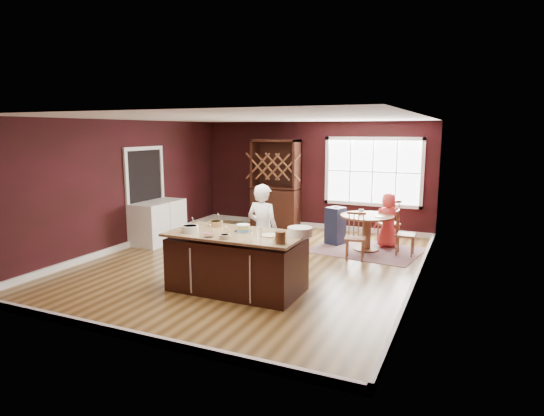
# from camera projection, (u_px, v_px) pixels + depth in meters

# --- Properties ---
(room_shell) EXTENTS (7.00, 7.00, 7.00)m
(room_shell) POSITION_uv_depth(u_px,v_px,m) (252.00, 192.00, 8.39)
(room_shell) COLOR olive
(room_shell) RESTS_ON ground
(window) EXTENTS (2.36, 0.10, 1.66)m
(window) POSITION_uv_depth(u_px,v_px,m) (373.00, 172.00, 10.88)
(window) COLOR white
(window) RESTS_ON room_shell
(doorway) EXTENTS (0.08, 1.26, 2.13)m
(doorway) POSITION_uv_depth(u_px,v_px,m) (146.00, 196.00, 10.18)
(doorway) COLOR white
(doorway) RESTS_ON room_shell
(kitchen_island) EXTENTS (2.11, 1.10, 0.92)m
(kitchen_island) POSITION_uv_depth(u_px,v_px,m) (237.00, 263.00, 7.09)
(kitchen_island) COLOR black
(kitchen_island) RESTS_ON ground
(dining_table) EXTENTS (1.10, 1.10, 0.75)m
(dining_table) POSITION_uv_depth(u_px,v_px,m) (367.00, 225.00, 9.43)
(dining_table) COLOR brown
(dining_table) RESTS_ON ground
(baker) EXTENTS (0.62, 0.45, 1.60)m
(baker) POSITION_uv_depth(u_px,v_px,m) (263.00, 231.00, 7.71)
(baker) COLOR white
(baker) RESTS_ON ground
(layer_cake) EXTENTS (0.29, 0.29, 0.12)m
(layer_cake) POSITION_uv_depth(u_px,v_px,m) (243.00, 228.00, 7.07)
(layer_cake) COLOR white
(layer_cake) RESTS_ON kitchen_island
(bowl_blue) EXTENTS (0.27, 0.27, 0.10)m
(bowl_blue) POSITION_uv_depth(u_px,v_px,m) (190.00, 229.00, 7.05)
(bowl_blue) COLOR silver
(bowl_blue) RESTS_ON kitchen_island
(bowl_yellow) EXTENTS (0.23, 0.23, 0.09)m
(bowl_yellow) POSITION_uv_depth(u_px,v_px,m) (216.00, 224.00, 7.49)
(bowl_yellow) COLOR olive
(bowl_yellow) RESTS_ON kitchen_island
(bowl_pink) EXTENTS (0.16, 0.16, 0.06)m
(bowl_pink) POSITION_uv_depth(u_px,v_px,m) (209.00, 235.00, 6.73)
(bowl_pink) COLOR silver
(bowl_pink) RESTS_ON kitchen_island
(bowl_olive) EXTENTS (0.17, 0.17, 0.06)m
(bowl_olive) POSITION_uv_depth(u_px,v_px,m) (225.00, 237.00, 6.62)
(bowl_olive) COLOR beige
(bowl_olive) RESTS_ON kitchen_island
(drinking_glass) EXTENTS (0.08, 0.08, 0.15)m
(drinking_glass) POSITION_uv_depth(u_px,v_px,m) (260.00, 232.00, 6.72)
(drinking_glass) COLOR silver
(drinking_glass) RESTS_ON kitchen_island
(dinner_plate) EXTENTS (0.27, 0.27, 0.02)m
(dinner_plate) POSITION_uv_depth(u_px,v_px,m) (270.00, 235.00, 6.80)
(dinner_plate) COLOR #FFF4CD
(dinner_plate) RESTS_ON kitchen_island
(white_tub) EXTENTS (0.37, 0.37, 0.13)m
(white_tub) POSITION_uv_depth(u_px,v_px,m) (300.00, 231.00, 6.81)
(white_tub) COLOR white
(white_tub) RESTS_ON kitchen_island
(stoneware_crock) EXTENTS (0.15, 0.15, 0.18)m
(stoneware_crock) POSITION_uv_depth(u_px,v_px,m) (280.00, 238.00, 6.33)
(stoneware_crock) COLOR brown
(stoneware_crock) RESTS_ON kitchen_island
(toy_figurine) EXTENTS (0.05, 0.05, 0.08)m
(toy_figurine) POSITION_uv_depth(u_px,v_px,m) (276.00, 238.00, 6.50)
(toy_figurine) COLOR orange
(toy_figurine) RESTS_ON kitchen_island
(rug) EXTENTS (2.33, 1.92, 0.01)m
(rug) POSITION_uv_depth(u_px,v_px,m) (366.00, 250.00, 9.52)
(rug) COLOR brown
(rug) RESTS_ON ground
(chair_east) EXTENTS (0.37, 0.39, 0.92)m
(chair_east) POSITION_uv_depth(u_px,v_px,m) (406.00, 233.00, 9.08)
(chair_east) COLOR olive
(chair_east) RESTS_ON ground
(chair_south) EXTENTS (0.44, 0.43, 0.92)m
(chair_south) POSITION_uv_depth(u_px,v_px,m) (355.00, 236.00, 8.77)
(chair_south) COLOR brown
(chair_south) RESTS_ON ground
(chair_north) EXTENTS (0.57, 0.57, 1.00)m
(chair_north) POSITION_uv_depth(u_px,v_px,m) (388.00, 221.00, 10.00)
(chair_north) COLOR #926028
(chair_north) RESTS_ON ground
(seated_woman) EXTENTS (0.68, 0.58, 1.18)m
(seated_woman) POSITION_uv_depth(u_px,v_px,m) (388.00, 220.00, 9.69)
(seated_woman) COLOR #E2403F
(seated_woman) RESTS_ON ground
(high_chair) EXTENTS (0.44, 0.44, 0.86)m
(high_chair) POSITION_uv_depth(u_px,v_px,m) (335.00, 225.00, 9.98)
(high_chair) COLOR black
(high_chair) RESTS_ON ground
(toddler) EXTENTS (0.18, 0.14, 0.26)m
(toddler) POSITION_uv_depth(u_px,v_px,m) (337.00, 207.00, 10.00)
(toddler) COLOR #8CA5BF
(toddler) RESTS_ON high_chair
(table_plate) EXTENTS (0.21, 0.21, 0.02)m
(table_plate) POSITION_uv_depth(u_px,v_px,m) (380.00, 217.00, 9.20)
(table_plate) COLOR beige
(table_plate) RESTS_ON dining_table
(table_cup) EXTENTS (0.13, 0.13, 0.10)m
(table_cup) POSITION_uv_depth(u_px,v_px,m) (361.00, 211.00, 9.55)
(table_cup) COLOR white
(table_cup) RESTS_ON dining_table
(hutch) EXTENTS (1.23, 0.51, 2.26)m
(hutch) POSITION_uv_depth(u_px,v_px,m) (276.00, 184.00, 11.70)
(hutch) COLOR black
(hutch) RESTS_ON ground
(washer) EXTENTS (0.64, 0.62, 0.93)m
(washer) POSITION_uv_depth(u_px,v_px,m) (149.00, 225.00, 9.85)
(washer) COLOR silver
(washer) RESTS_ON ground
(dryer) EXTENTS (0.64, 0.62, 0.93)m
(dryer) POSITION_uv_depth(u_px,v_px,m) (168.00, 219.00, 10.43)
(dryer) COLOR white
(dryer) RESTS_ON ground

